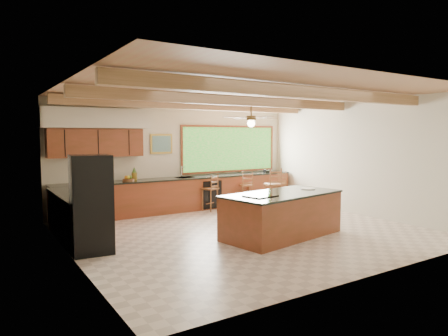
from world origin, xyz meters
TOP-DOWN VIEW (x-y plane):
  - ground at (0.00, 0.00)m, footprint 7.20×7.20m
  - room_shell at (-0.17, 0.65)m, footprint 7.27×6.54m
  - counter_run at (-0.82, 2.52)m, footprint 7.12×3.10m
  - island at (0.40, -0.73)m, footprint 2.76×1.65m
  - refrigerator at (-3.22, 0.19)m, footprint 0.74×0.73m
  - bar_stool_a at (0.54, 2.40)m, footprint 0.47×0.47m
  - bar_stool_b at (1.76, 2.39)m, footprint 0.47×0.47m
  - bar_stool_c at (3.02, 2.40)m, footprint 0.40×0.40m
  - bar_stool_d at (2.16, 1.65)m, footprint 0.51×0.51m

SIDE VIEW (x-z plane):
  - ground at x=0.00m, z-range 0.00..0.00m
  - island at x=0.40m, z-range -0.01..0.92m
  - counter_run at x=-0.82m, z-range -0.17..1.10m
  - bar_stool_c at x=3.02m, z-range 0.09..1.09m
  - bar_stool_a at x=0.54m, z-range 0.09..1.12m
  - bar_stool_b at x=1.76m, z-range 0.10..1.14m
  - bar_stool_d at x=2.16m, z-range 0.11..1.28m
  - refrigerator at x=-3.22m, z-range 0.00..1.75m
  - room_shell at x=-0.17m, z-range 0.70..3.72m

